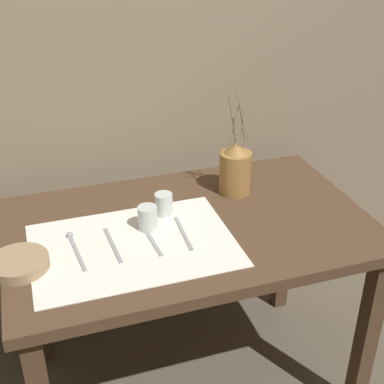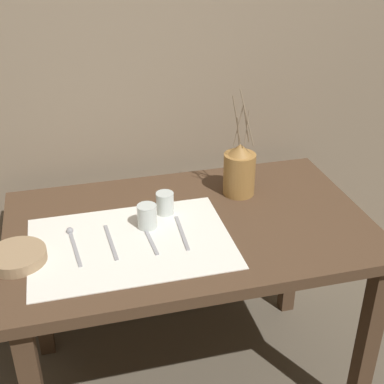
% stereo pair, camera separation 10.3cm
% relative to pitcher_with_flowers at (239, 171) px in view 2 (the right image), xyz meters
% --- Properties ---
extents(ground_plane, '(12.00, 12.00, 0.00)m').
position_rel_pitcher_with_flowers_xyz_m(ground_plane, '(-0.23, -0.16, -0.85)').
color(ground_plane, brown).
extents(stone_wall_back, '(7.00, 0.06, 2.40)m').
position_rel_pitcher_with_flowers_xyz_m(stone_wall_back, '(-0.23, 0.33, 0.35)').
color(stone_wall_back, gray).
rests_on(stone_wall_back, ground_plane).
extents(wooden_table, '(1.24, 0.76, 0.76)m').
position_rel_pitcher_with_flowers_xyz_m(wooden_table, '(-0.23, -0.16, -0.20)').
color(wooden_table, '#4C3523').
rests_on(wooden_table, ground_plane).
extents(linen_cloth, '(0.64, 0.45, 0.00)m').
position_rel_pitcher_with_flowers_xyz_m(linen_cloth, '(-0.44, -0.23, -0.09)').
color(linen_cloth, white).
rests_on(linen_cloth, wooden_table).
extents(pitcher_with_flowers, '(0.12, 0.12, 0.40)m').
position_rel_pitcher_with_flowers_xyz_m(pitcher_with_flowers, '(0.00, 0.00, 0.00)').
color(pitcher_with_flowers, olive).
rests_on(pitcher_with_flowers, wooden_table).
extents(wooden_bowl, '(0.18, 0.18, 0.04)m').
position_rel_pitcher_with_flowers_xyz_m(wooden_bowl, '(-0.79, -0.24, -0.08)').
color(wooden_bowl, '#9E7F5B').
rests_on(wooden_bowl, wooden_table).
extents(glass_tumbler_near, '(0.07, 0.07, 0.08)m').
position_rel_pitcher_with_flowers_xyz_m(glass_tumbler_near, '(-0.37, -0.15, -0.05)').
color(glass_tumbler_near, silver).
rests_on(glass_tumbler_near, wooden_table).
extents(glass_tumbler_far, '(0.06, 0.06, 0.08)m').
position_rel_pitcher_with_flowers_xyz_m(glass_tumbler_far, '(-0.30, -0.08, -0.05)').
color(glass_tumbler_far, silver).
rests_on(glass_tumbler_far, wooden_table).
extents(spoon_outer, '(0.04, 0.22, 0.02)m').
position_rel_pitcher_with_flowers_xyz_m(spoon_outer, '(-0.63, -0.16, -0.09)').
color(spoon_outer, '#939399').
rests_on(spoon_outer, wooden_table).
extents(fork_inner, '(0.02, 0.21, 0.00)m').
position_rel_pitcher_with_flowers_xyz_m(fork_inner, '(-0.51, -0.22, -0.09)').
color(fork_inner, '#939399').
rests_on(fork_inner, wooden_table).
extents(spoon_inner, '(0.03, 0.22, 0.02)m').
position_rel_pitcher_with_flowers_xyz_m(spoon_inner, '(-0.39, -0.16, -0.09)').
color(spoon_inner, '#939399').
rests_on(spoon_inner, wooden_table).
extents(fork_outer, '(0.02, 0.21, 0.00)m').
position_rel_pitcher_with_flowers_xyz_m(fork_outer, '(-0.27, -0.22, -0.09)').
color(fork_outer, '#939399').
rests_on(fork_outer, wooden_table).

